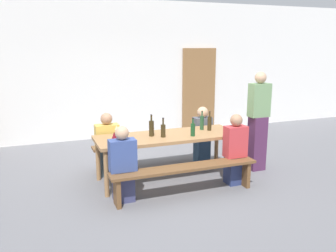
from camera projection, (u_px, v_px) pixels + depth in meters
The scene contains 19 objects.
ground_plane at pixel (168, 179), 5.87m from camera, with size 24.00×24.00×0.00m, color slate.
back_wall at pixel (121, 70), 8.36m from camera, with size 14.00×0.20×3.20m, color white.
wooden_door at pixel (199, 90), 9.04m from camera, with size 0.90×0.06×2.10m, color olive.
tasting_table at pixel (168, 139), 5.72m from camera, with size 2.34×0.82×0.75m.
bench_near at pixel (185, 172), 5.14m from camera, with size 2.24×0.30×0.45m.
bench_far at pixel (154, 147), 6.44m from camera, with size 2.24×0.30×0.45m.
wine_bottle_0 at pixel (209, 123), 5.99m from camera, with size 0.07×0.07×0.33m.
wine_bottle_1 at pixel (202, 122), 6.05m from camera, with size 0.07×0.07×0.33m.
wine_bottle_2 at pixel (193, 129), 5.62m from camera, with size 0.07×0.07×0.30m.
wine_bottle_3 at pixel (163, 130), 5.56m from camera, with size 0.08×0.08×0.31m.
wine_bottle_4 at pixel (151, 128), 5.62m from camera, with size 0.08×0.08×0.35m.
wine_glass_0 at pixel (152, 127), 5.82m from camera, with size 0.06×0.06×0.16m.
wine_glass_1 at pixel (117, 128), 5.72m from camera, with size 0.07×0.07×0.15m.
wine_glass_2 at pixel (114, 135), 5.14m from camera, with size 0.07×0.07×0.19m.
seated_guest_near_0 at pixel (123, 166), 4.94m from camera, with size 0.37×0.24×1.09m.
seated_guest_near_1 at pixel (235, 151), 5.56m from camera, with size 0.34×0.24×1.13m.
seated_guest_far_0 at pixel (107, 146), 5.96m from camera, with size 0.40×0.24×1.07m.
seated_guest_far_1 at pixel (202, 136), 6.58m from camera, with size 0.33×0.24×1.07m.
standing_host at pixel (258, 123), 6.15m from camera, with size 0.35×0.24×1.73m.
Camera 1 is at (-1.96, -5.17, 2.17)m, focal length 37.71 mm.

